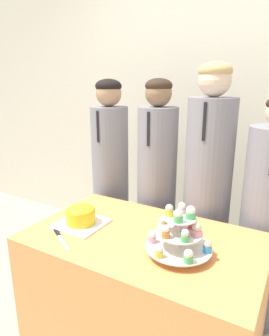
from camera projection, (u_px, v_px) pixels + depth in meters
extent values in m
cube|color=beige|center=(217.00, 101.00, 2.46)|extent=(9.00, 0.06, 2.70)
cube|color=#EF9951|center=(143.00, 293.00, 1.68)|extent=(1.22, 0.75, 0.71)
cube|color=white|center=(81.00, 223.00, 1.72)|extent=(0.26, 0.26, 0.01)
cylinder|color=yellow|center=(81.00, 217.00, 1.70)|extent=(0.16, 0.16, 0.08)
ellipsoid|color=yellow|center=(80.00, 210.00, 1.69)|extent=(0.16, 0.16, 0.06)
cube|color=silver|center=(63.00, 242.00, 1.52)|extent=(0.15, 0.10, 0.00)
cube|color=black|center=(57.00, 233.00, 1.62)|extent=(0.07, 0.05, 0.01)
cylinder|color=silver|center=(179.00, 236.00, 1.39)|extent=(0.02, 0.02, 0.19)
cylinder|color=silver|center=(179.00, 247.00, 1.41)|extent=(0.31, 0.31, 0.01)
cylinder|color=silver|center=(179.00, 233.00, 1.39)|extent=(0.22, 0.22, 0.01)
cylinder|color=silver|center=(180.00, 218.00, 1.37)|extent=(0.15, 0.15, 0.01)
cylinder|color=#4CB766|center=(188.00, 259.00, 1.28)|extent=(0.04, 0.04, 0.03)
sphere|color=white|center=(189.00, 254.00, 1.27)|extent=(0.04, 0.04, 0.04)
cylinder|color=#3893DB|center=(207.00, 249.00, 1.36)|extent=(0.04, 0.04, 0.03)
sphere|color=#F4E5C6|center=(208.00, 244.00, 1.35)|extent=(0.04, 0.04, 0.04)
cylinder|color=#4CB766|center=(196.00, 235.00, 1.49)|extent=(0.04, 0.04, 0.03)
sphere|color=beige|center=(196.00, 230.00, 1.48)|extent=(0.04, 0.04, 0.04)
cylinder|color=white|center=(171.00, 231.00, 1.53)|extent=(0.05, 0.05, 0.03)
sphere|color=beige|center=(171.00, 226.00, 1.52)|extent=(0.04, 0.04, 0.04)
cylinder|color=pink|center=(152.00, 239.00, 1.45)|extent=(0.04, 0.04, 0.03)
sphere|color=white|center=(152.00, 234.00, 1.44)|extent=(0.04, 0.04, 0.04)
cylinder|color=yellow|center=(159.00, 254.00, 1.32)|extent=(0.04, 0.04, 0.03)
sphere|color=#F4E5C6|center=(159.00, 249.00, 1.31)|extent=(0.04, 0.04, 0.04)
cylinder|color=#E5333D|center=(193.00, 225.00, 1.43)|extent=(0.04, 0.04, 0.03)
sphere|color=white|center=(193.00, 220.00, 1.42)|extent=(0.04, 0.04, 0.04)
cylinder|color=pink|center=(176.00, 221.00, 1.46)|extent=(0.05, 0.05, 0.03)
sphere|color=white|center=(176.00, 216.00, 1.45)|extent=(0.04, 0.04, 0.04)
cylinder|color=white|center=(163.00, 226.00, 1.41)|extent=(0.04, 0.04, 0.03)
sphere|color=beige|center=(163.00, 220.00, 1.41)|extent=(0.04, 0.04, 0.04)
cylinder|color=orange|center=(166.00, 234.00, 1.34)|extent=(0.04, 0.04, 0.03)
sphere|color=#F4E5C6|center=(166.00, 229.00, 1.33)|extent=(0.04, 0.04, 0.04)
cylinder|color=#4CB766|center=(185.00, 238.00, 1.30)|extent=(0.04, 0.04, 0.03)
sphere|color=silver|center=(185.00, 233.00, 1.30)|extent=(0.04, 0.04, 0.04)
cylinder|color=pink|center=(197.00, 233.00, 1.35)|extent=(0.04, 0.04, 0.03)
sphere|color=beige|center=(197.00, 227.00, 1.34)|extent=(0.04, 0.04, 0.04)
cylinder|color=pink|center=(182.00, 210.00, 1.41)|extent=(0.04, 0.04, 0.02)
sphere|color=white|center=(182.00, 206.00, 1.40)|extent=(0.04, 0.04, 0.04)
cylinder|color=yellow|center=(169.00, 213.00, 1.38)|extent=(0.04, 0.04, 0.03)
sphere|color=beige|center=(169.00, 208.00, 1.37)|extent=(0.04, 0.04, 0.04)
cylinder|color=#4CB766|center=(178.00, 219.00, 1.32)|extent=(0.04, 0.04, 0.03)
sphere|color=white|center=(179.00, 214.00, 1.31)|extent=(0.04, 0.04, 0.04)
cylinder|color=#4CB766|center=(190.00, 216.00, 1.35)|extent=(0.05, 0.05, 0.03)
sphere|color=white|center=(191.00, 210.00, 1.35)|extent=(0.04, 0.04, 0.04)
cylinder|color=gray|center=(111.00, 192.00, 2.36)|extent=(0.28, 0.28, 1.33)
sphere|color=tan|center=(109.00, 93.00, 2.16)|extent=(0.19, 0.19, 0.19)
ellipsoid|color=black|center=(108.00, 86.00, 2.14)|extent=(0.19, 0.19, 0.10)
cube|color=black|center=(98.00, 127.00, 2.10)|extent=(0.02, 0.01, 0.22)
cylinder|color=gray|center=(156.00, 201.00, 2.17)|extent=(0.28, 0.28, 1.34)
sphere|color=#8E6B4C|center=(159.00, 93.00, 1.96)|extent=(0.18, 0.18, 0.18)
ellipsoid|color=#332319|center=(159.00, 86.00, 1.95)|extent=(0.18, 0.18, 0.10)
cube|color=black|center=(148.00, 129.00, 1.91)|extent=(0.02, 0.01, 0.22)
cylinder|color=gray|center=(206.00, 206.00, 1.99)|extent=(0.30, 0.30, 1.41)
sphere|color=beige|center=(215.00, 80.00, 1.77)|extent=(0.20, 0.20, 0.20)
ellipsoid|color=tan|center=(215.00, 71.00, 1.75)|extent=(0.20, 0.20, 0.11)
cube|color=black|center=(204.00, 122.00, 1.70)|extent=(0.02, 0.01, 0.22)
cylinder|color=gray|center=(265.00, 230.00, 1.83)|extent=(0.31, 0.31, 1.26)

